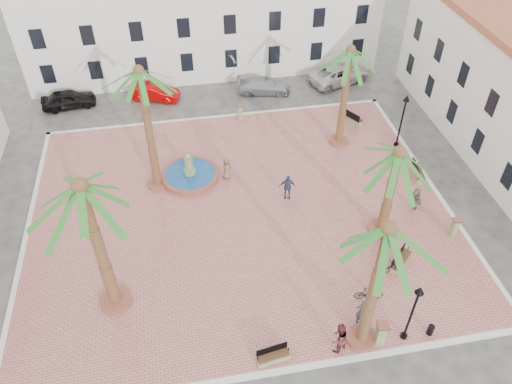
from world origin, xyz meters
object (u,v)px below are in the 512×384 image
(palm_s, at_px, (386,243))
(bench_se, at_px, (400,261))
(pedestrian_east, at_px, (415,198))
(car_white, at_px, (339,74))
(litter_bin, at_px, (430,330))
(car_silver, at_px, (264,85))
(palm_nw, at_px, (141,84))
(pedestrian_north, at_px, (150,133))
(palm_ne, at_px, (349,61))
(pedestrian_fountain_b, at_px, (287,187))
(bollard_n, at_px, (240,112))
(cyclist_a, at_px, (362,312))
(bench_ne, at_px, (352,119))
(bollard_se, at_px, (381,333))
(bench_e, at_px, (418,173))
(bollard_e, at_px, (455,227))
(palm_e, at_px, (397,164))
(car_black, at_px, (69,99))
(lamppost_s, at_px, (415,304))
(pedestrian_fountain_a, at_px, (227,169))
(bench_s, at_px, (273,357))
(cyclist_b, at_px, (339,338))
(car_red, at_px, (154,92))
(bicycle_a, at_px, (385,270))
(bicycle_b, at_px, (369,293))
(palm_sw, at_px, (85,201))
(fountain, at_px, (190,174))

(palm_s, relative_size, bench_se, 4.73)
(pedestrian_east, bearing_deg, car_white, 168.55)
(litter_bin, height_order, car_silver, car_silver)
(palm_nw, xyz_separation_m, pedestrian_north, (-0.28, 4.96, -6.74))
(palm_ne, bearing_deg, pedestrian_fountain_b, -134.48)
(bollard_n, distance_m, pedestrian_north, 7.15)
(car_silver, bearing_deg, cyclist_a, -167.92)
(bench_ne, height_order, bollard_se, bollard_se)
(bench_e, bearing_deg, bollard_e, -172.16)
(bench_ne, bearing_deg, bench_e, 167.18)
(palm_e, relative_size, car_white, 1.14)
(car_black, height_order, car_white, car_white)
(bollard_n, bearing_deg, lamppost_s, -76.53)
(litter_bin, relative_size, pedestrian_fountain_a, 0.38)
(bench_ne, xyz_separation_m, cyclist_a, (-5.40, -17.49, 0.63))
(bench_se, height_order, car_silver, car_silver)
(palm_e, height_order, lamppost_s, palm_e)
(litter_bin, xyz_separation_m, pedestrian_fountain_b, (-4.72, 11.14, 0.59))
(palm_nw, distance_m, car_white, 20.86)
(pedestrian_east, bearing_deg, palm_ne, -172.16)
(bench_s, distance_m, bench_e, 17.01)
(cyclist_a, xyz_separation_m, cyclist_b, (-1.61, -1.24, 0.06))
(palm_e, relative_size, litter_bin, 10.13)
(lamppost_s, xyz_separation_m, car_red, (-11.42, 25.06, -2.16))
(bench_e, relative_size, cyclist_a, 1.08)
(bench_se, relative_size, car_silver, 0.39)
(palm_nw, height_order, car_black, palm_nw)
(bollard_se, relative_size, bollard_n, 1.19)
(bench_e, bearing_deg, bicycle_a, 154.88)
(bench_ne, bearing_deg, palm_e, 139.75)
(palm_e, distance_m, bench_s, 11.97)
(palm_nw, xyz_separation_m, bollard_n, (6.63, 6.80, -6.94))
(bench_s, bearing_deg, palm_ne, 54.18)
(bicycle_a, bearing_deg, lamppost_s, 153.34)
(bicycle_a, xyz_separation_m, pedestrian_fountain_b, (-3.84, 7.25, 0.47))
(litter_bin, distance_m, car_silver, 24.88)
(palm_s, height_order, bollard_e, palm_s)
(lamppost_s, height_order, car_black, lamppost_s)
(pedestrian_fountain_a, height_order, car_black, pedestrian_fountain_a)
(bench_s, bearing_deg, litter_bin, -8.74)
(pedestrian_east, bearing_deg, bicycle_b, -51.05)
(palm_sw, relative_size, pedestrian_north, 4.97)
(bench_s, relative_size, lamppost_s, 0.43)
(palm_sw, xyz_separation_m, bench_ne, (17.65, 13.93, -6.94))
(palm_e, relative_size, bench_e, 3.20)
(car_black, bearing_deg, bollard_e, -134.85)
(bench_s, bearing_deg, pedestrian_north, 96.82)
(pedestrian_north, bearing_deg, car_silver, -78.25)
(bollard_e, bearing_deg, fountain, 151.54)
(palm_sw, relative_size, palm_ne, 1.11)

